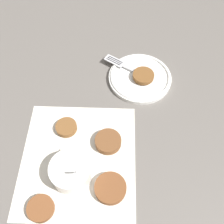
# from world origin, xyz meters

# --- Properties ---
(ground_plane) EXTENTS (4.00, 4.00, 0.00)m
(ground_plane) POSITION_xyz_m (0.00, 0.00, 0.00)
(ground_plane) COLOR #605B56
(napkin) EXTENTS (0.40, 0.38, 0.00)m
(napkin) POSITION_xyz_m (-0.02, 0.01, 0.00)
(napkin) COLOR silver
(napkin) RESTS_ON ground_plane
(sauce_bowl) EXTENTS (0.12, 0.11, 0.11)m
(sauce_bowl) POSITION_xyz_m (-0.06, 0.04, 0.03)
(sauce_bowl) COLOR white
(sauce_bowl) RESTS_ON napkin
(fritter_0) EXTENTS (0.07, 0.07, 0.02)m
(fritter_0) POSITION_xyz_m (-0.14, 0.12, 0.01)
(fritter_0) COLOR brown
(fritter_0) RESTS_ON napkin
(fritter_1) EXTENTS (0.08, 0.08, 0.02)m
(fritter_1) POSITION_xyz_m (-0.12, -0.06, 0.01)
(fritter_1) COLOR brown
(fritter_1) RESTS_ON napkin
(fritter_2) EXTENTS (0.06, 0.06, 0.02)m
(fritter_2) POSITION_xyz_m (0.08, 0.04, 0.01)
(fritter_2) COLOR brown
(fritter_2) RESTS_ON napkin
(fritter_3) EXTENTS (0.08, 0.08, 0.02)m
(fritter_3) POSITION_xyz_m (0.02, -0.07, 0.01)
(fritter_3) COLOR brown
(fritter_3) RESTS_ON napkin
(serving_plate) EXTENTS (0.21, 0.21, 0.02)m
(serving_plate) POSITION_xyz_m (0.24, -0.21, 0.01)
(serving_plate) COLOR white
(serving_plate) RESTS_ON ground_plane
(fritter_on_plate) EXTENTS (0.07, 0.07, 0.01)m
(fritter_on_plate) POSITION_xyz_m (0.23, -0.22, 0.03)
(fritter_on_plate) COLOR brown
(fritter_on_plate) RESTS_ON serving_plate
(fork) EXTENTS (0.14, 0.15, 0.00)m
(fork) POSITION_xyz_m (0.29, -0.17, 0.02)
(fork) COLOR silver
(fork) RESTS_ON serving_plate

